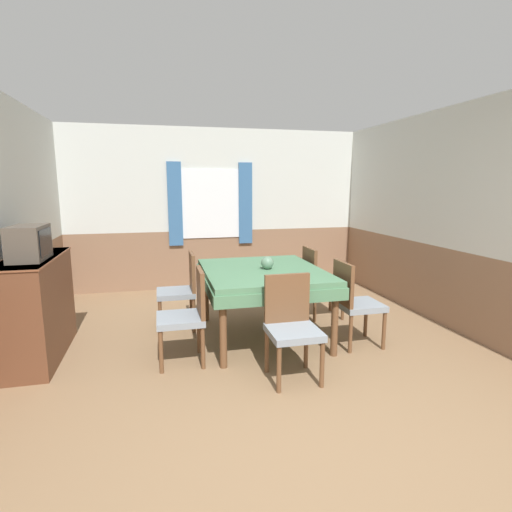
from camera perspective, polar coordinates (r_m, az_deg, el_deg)
name	(u,v)px	position (r m, az deg, el deg)	size (l,w,h in m)	color
ground_plane	(322,456)	(2.86, 9.36, -26.38)	(16.00, 16.00, 0.00)	#846647
wall_back	(217,209)	(6.66, -5.62, 6.69)	(5.17, 0.10, 2.60)	silver
wall_left	(4,226)	(4.59, -32.35, 3.60)	(0.05, 4.85, 2.60)	silver
wall_right	(434,217)	(5.49, 24.08, 5.10)	(0.05, 4.85, 2.60)	silver
dining_table	(263,278)	(4.45, 0.97, -3.17)	(1.31, 1.57, 0.78)	#4C7A56
chair_right_far	(319,280)	(5.20, 8.94, -3.35)	(0.44, 0.44, 0.91)	brown
chair_right_near	(354,300)	(4.36, 13.80, -6.17)	(0.44, 0.44, 0.91)	brown
chair_left_near	(187,313)	(3.90, -9.78, -7.97)	(0.44, 0.44, 0.91)	brown
chair_left_far	(182,288)	(4.82, -10.59, -4.48)	(0.44, 0.44, 0.91)	brown
chair_head_near	(291,323)	(3.58, 5.08, -9.55)	(0.44, 0.44, 0.91)	brown
sideboard	(37,307)	(4.49, -28.86, -6.44)	(0.46, 1.26, 1.01)	brown
tv	(29,243)	(4.23, -29.68, 1.65)	(0.29, 0.48, 0.32)	#51473D
vase	(267,263)	(4.41, 1.62, -0.99)	(0.14, 0.14, 0.14)	slate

